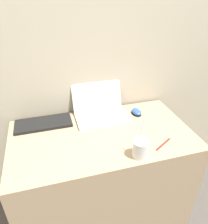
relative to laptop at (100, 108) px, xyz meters
The scene contains 7 objects.
wall_back 0.46m from the laptop, 110.83° to the left, with size 7.00×0.04×2.50m.
desk 0.49m from the laptop, 102.18° to the right, with size 1.13×0.63×0.76m.
laptop is the anchor object (origin of this frame).
drink_cup 0.48m from the laptop, 78.61° to the right, with size 0.08×0.08×0.23m.
computer_mouse 0.27m from the laptop, 12.65° to the right, with size 0.07×0.10×0.04m.
external_keyboard 0.40m from the laptop, behind, with size 0.37×0.16×0.02m.
pen 0.50m from the laptop, 57.62° to the right, with size 0.13×0.08×0.01m.
Camera 1 is at (-0.29, -0.75, 1.58)m, focal length 35.00 mm.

